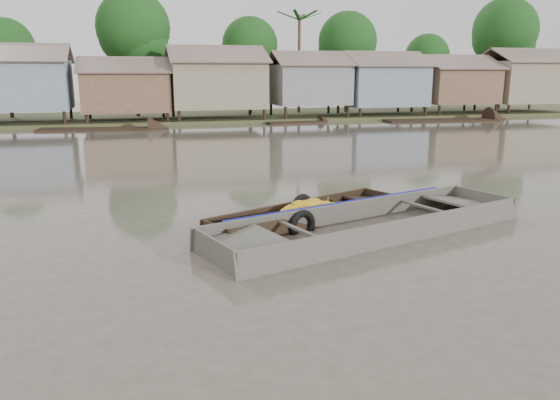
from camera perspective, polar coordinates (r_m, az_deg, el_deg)
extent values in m
plane|color=#4F483C|center=(11.60, 4.61, -4.58)|extent=(120.00, 120.00, 0.00)
cube|color=#384723|center=(43.66, -10.59, 8.37)|extent=(120.00, 12.00, 0.50)
cube|color=slate|center=(40.41, -25.53, 10.79)|extent=(6.20, 5.20, 3.20)
cube|color=brown|center=(39.03, -26.18, 13.71)|extent=(6.60, 3.02, 1.28)
cube|color=brown|center=(41.80, -25.50, 13.66)|extent=(6.60, 3.02, 1.28)
cube|color=brown|center=(39.87, -15.79, 10.83)|extent=(5.80, 4.60, 2.70)
cube|color=brown|center=(38.61, -15.95, 13.43)|extent=(6.20, 2.67, 1.14)
cube|color=brown|center=(41.09, -15.96, 13.39)|extent=(6.20, 2.67, 1.14)
cube|color=#807258|center=(40.36, -6.67, 11.89)|extent=(6.50, 5.30, 3.30)
cube|color=brown|center=(38.96, -6.41, 14.94)|extent=(6.90, 3.08, 1.31)
cube|color=brown|center=(41.78, -7.07, 14.80)|extent=(6.90, 3.08, 1.31)
cube|color=gray|center=(42.04, 3.00, 11.94)|extent=(5.40, 4.70, 2.90)
cube|color=brown|center=(40.84, 3.62, 14.56)|extent=(5.80, 2.73, 1.17)
cube|color=brown|center=(43.24, 2.48, 14.50)|extent=(5.80, 2.73, 1.17)
cube|color=slate|center=(44.31, 10.54, 11.68)|extent=(6.00, 5.00, 3.10)
cube|color=brown|center=(43.10, 11.46, 14.26)|extent=(6.40, 2.90, 1.24)
cube|color=brown|center=(45.53, 9.88, 14.26)|extent=(6.40, 2.90, 1.24)
cube|color=brown|center=(47.51, 17.74, 11.31)|extent=(5.70, 4.90, 2.80)
cube|color=brown|center=(46.40, 18.81, 13.50)|extent=(6.10, 2.85, 1.21)
cube|color=brown|center=(48.62, 17.03, 13.58)|extent=(6.10, 2.85, 1.21)
cube|color=#807258|center=(51.33, 23.97, 11.19)|extent=(6.30, 5.10, 3.40)
cube|color=brown|center=(50.28, 25.21, 13.52)|extent=(6.70, 2.96, 1.26)
cube|color=brown|center=(52.42, 23.22, 13.64)|extent=(6.70, 2.96, 1.26)
cylinder|color=#473323|center=(45.10, -26.46, 10.50)|extent=(0.28, 0.28, 4.90)
sphere|color=#143C13|center=(45.12, -26.84, 14.04)|extent=(4.20, 4.20, 4.20)
cylinder|color=#473323|center=(43.36, -14.81, 12.30)|extent=(0.28, 0.28, 6.30)
sphere|color=#143C13|center=(43.48, -15.10, 17.04)|extent=(5.40, 5.40, 5.40)
cylinder|color=#473323|center=(45.44, -3.13, 12.07)|extent=(0.28, 0.28, 5.25)
sphere|color=#143C13|center=(45.48, -3.18, 15.85)|extent=(4.50, 4.50, 4.50)
cylinder|color=#473323|center=(46.89, 6.96, 12.24)|extent=(0.28, 0.28, 5.60)
sphere|color=#143C13|center=(46.94, 7.07, 16.15)|extent=(4.80, 4.80, 4.80)
cylinder|color=#473323|center=(51.35, 14.95, 11.39)|extent=(0.28, 0.28, 4.55)
sphere|color=#143C13|center=(51.35, 15.13, 14.29)|extent=(3.90, 3.90, 3.90)
cylinder|color=#473323|center=(54.39, 22.09, 12.07)|extent=(0.28, 0.28, 6.65)
sphere|color=#143C13|center=(54.51, 22.44, 16.06)|extent=(5.70, 5.70, 5.70)
cylinder|color=#473323|center=(45.99, 2.01, 13.81)|extent=(0.24, 0.24, 8.00)
cube|color=black|center=(13.37, 2.92, -2.49)|extent=(5.25, 3.05, 0.08)
cube|color=black|center=(13.73, 1.33, -1.15)|extent=(5.00, 2.30, 0.50)
cube|color=black|center=(12.91, 4.64, -2.12)|extent=(5.00, 2.30, 0.50)
cube|color=black|center=(15.17, 10.36, 0.02)|extent=(0.53, 1.10, 0.47)
cube|color=black|center=(14.81, 9.21, -0.01)|extent=(1.25, 1.29, 0.19)
cube|color=black|center=(11.77, -6.68, -3.70)|extent=(0.53, 1.10, 0.47)
cube|color=black|center=(11.99, -4.84, -3.03)|extent=(1.25, 1.29, 0.19)
cube|color=black|center=(12.50, -1.37, -2.12)|extent=(0.54, 1.07, 0.05)
cube|color=black|center=(14.14, 6.74, -0.39)|extent=(0.54, 1.07, 0.05)
ellipsoid|color=yellow|center=(13.44, 4.78, -0.52)|extent=(0.40, 0.35, 0.21)
ellipsoid|color=yellow|center=(13.69, 6.70, -1.12)|extent=(0.43, 0.37, 0.22)
ellipsoid|color=yellow|center=(13.67, 5.56, -0.72)|extent=(0.47, 0.41, 0.24)
ellipsoid|color=yellow|center=(12.70, 1.12, -1.92)|extent=(0.52, 0.45, 0.27)
ellipsoid|color=yellow|center=(13.13, 4.16, -1.58)|extent=(0.42, 0.36, 0.21)
ellipsoid|color=yellow|center=(13.32, 3.53, -0.36)|extent=(0.53, 0.46, 0.27)
ellipsoid|color=yellow|center=(12.87, 2.59, -1.43)|extent=(0.40, 0.34, 0.20)
ellipsoid|color=yellow|center=(12.55, 1.06, -2.56)|extent=(0.41, 0.36, 0.21)
ellipsoid|color=yellow|center=(13.68, 2.78, -0.80)|extent=(0.45, 0.39, 0.23)
ellipsoid|color=yellow|center=(12.83, -0.36, -1.83)|extent=(0.47, 0.41, 0.24)
ellipsoid|color=yellow|center=(13.26, 3.99, -0.99)|extent=(0.45, 0.39, 0.23)
ellipsoid|color=yellow|center=(13.08, 2.49, -0.98)|extent=(0.48, 0.42, 0.25)
ellipsoid|color=yellow|center=(12.99, 1.18, -1.09)|extent=(0.52, 0.45, 0.27)
ellipsoid|color=yellow|center=(12.72, 0.12, -2.26)|extent=(0.40, 0.35, 0.21)
ellipsoid|color=yellow|center=(12.66, 1.49, -2.15)|extent=(0.51, 0.44, 0.26)
ellipsoid|color=yellow|center=(13.89, 4.08, -0.72)|extent=(0.45, 0.39, 0.23)
ellipsoid|color=yellow|center=(12.70, 1.65, -2.18)|extent=(0.50, 0.43, 0.26)
ellipsoid|color=yellow|center=(13.09, 3.08, -0.74)|extent=(0.49, 0.43, 0.25)
ellipsoid|color=yellow|center=(13.32, 2.44, -0.75)|extent=(0.49, 0.43, 0.25)
ellipsoid|color=yellow|center=(13.36, 1.80, -0.98)|extent=(0.42, 0.36, 0.22)
ellipsoid|color=yellow|center=(13.45, 4.19, -0.58)|extent=(0.47, 0.41, 0.24)
ellipsoid|color=yellow|center=(13.30, 1.27, -0.86)|extent=(0.41, 0.35, 0.21)
ellipsoid|color=yellow|center=(13.31, 1.90, -0.88)|extent=(0.46, 0.40, 0.24)
ellipsoid|color=yellow|center=(12.92, 0.75, -1.28)|extent=(0.44, 0.38, 0.23)
ellipsoid|color=yellow|center=(13.33, 2.79, -0.43)|extent=(0.39, 0.34, 0.20)
ellipsoid|color=yellow|center=(12.75, 0.37, -1.83)|extent=(0.52, 0.45, 0.27)
ellipsoid|color=yellow|center=(13.12, 1.99, -0.57)|extent=(0.49, 0.42, 0.25)
ellipsoid|color=yellow|center=(13.24, 3.45, -0.82)|extent=(0.46, 0.40, 0.24)
cylinder|color=#3F6626|center=(12.94, 1.37, -0.78)|extent=(0.04, 0.04, 0.17)
cylinder|color=#3F6626|center=(13.37, 3.56, -0.34)|extent=(0.04, 0.04, 0.17)
cylinder|color=#3F6626|center=(13.69, 5.03, -0.04)|extent=(0.04, 0.04, 0.17)
torus|color=black|center=(14.03, 2.31, -0.76)|extent=(0.72, 0.44, 0.71)
torus|color=black|center=(12.35, 2.32, -2.71)|extent=(0.76, 0.46, 0.75)
cube|color=#47423C|center=(12.54, 9.38, -3.73)|extent=(7.90, 3.84, 0.08)
cube|color=#47423C|center=(13.15, 6.69, -1.58)|extent=(7.63, 2.45, 0.63)
cube|color=#47423C|center=(11.80, 12.48, -3.54)|extent=(7.63, 2.45, 0.63)
cube|color=#47423C|center=(15.25, 20.36, -0.26)|extent=(0.62, 1.87, 0.60)
cube|color=#47423C|center=(14.72, 18.79, -0.31)|extent=(1.77, 1.98, 0.25)
cube|color=#47423C|center=(10.38, -6.85, -5.65)|extent=(0.62, 1.87, 0.60)
cube|color=#47423C|center=(10.65, -3.58, -4.66)|extent=(1.77, 1.98, 0.25)
cube|color=#47423C|center=(11.31, 2.41, -3.30)|extent=(0.63, 1.81, 0.05)
cube|color=#47423C|center=(13.70, 15.25, -0.82)|extent=(0.63, 1.81, 0.05)
cube|color=#665E54|center=(12.52, 9.39, -3.51)|extent=(6.08, 3.16, 0.02)
cube|color=navy|center=(13.14, 6.54, -0.50)|extent=(6.15, 1.94, 0.16)
torus|color=olive|center=(14.65, 19.86, -1.56)|extent=(0.44, 0.44, 0.06)
torus|color=olive|center=(14.64, 19.87, -1.40)|extent=(0.36, 0.36, 0.06)
cube|color=black|center=(42.44, 16.42, 7.86)|extent=(8.53, 2.48, 0.35)
cube|color=black|center=(36.14, -18.64, 6.85)|extent=(7.13, 2.53, 0.35)
cube|color=black|center=(38.96, 1.67, 7.95)|extent=(4.32, 1.56, 0.35)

